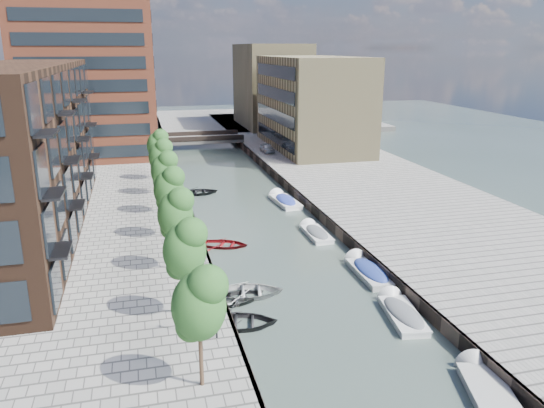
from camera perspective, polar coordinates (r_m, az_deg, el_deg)
name	(u,v)px	position (r m, az deg, el deg)	size (l,w,h in m)	color
water	(238,195)	(60.84, -3.66, 0.93)	(300.00, 300.00, 0.00)	#38473F
quay_right	(368,183)	(65.43, 10.24, 2.26)	(20.00, 140.00, 1.00)	gray
quay_wall_left	(184,195)	(59.95, -9.41, 0.99)	(0.25, 140.00, 1.00)	#332823
quay_wall_right	(289,188)	(62.07, 1.87, 1.74)	(0.25, 140.00, 1.00)	#332823
far_closure	(187,123)	(119.19, -9.09, 8.64)	(80.00, 40.00, 1.00)	gray
apartment_block	(24,150)	(49.29, -25.10, 5.27)	(8.00, 38.00, 14.00)	black
tower	(86,50)	(82.93, -19.36, 15.39)	(18.00, 18.00, 30.00)	brown
tan_block_near	(312,103)	(84.40, 4.30, 10.79)	(12.00, 25.00, 14.00)	#8D7F56
tan_block_far	(271,85)	(109.21, -0.09, 12.63)	(12.00, 20.00, 16.00)	#8D7F56
bridge	(203,139)	(91.51, -7.43, 6.96)	(13.00, 6.00, 1.30)	gray
tree_0	(199,302)	(24.36, -7.90, -10.36)	(2.50, 2.50, 5.95)	#382619
tree_1	(184,247)	(30.75, -9.41, -4.59)	(2.50, 2.50, 5.95)	#382619
tree_2	(175,212)	(37.37, -10.37, -0.83)	(2.50, 2.50, 5.95)	#382619
tree_3	(169,187)	(44.10, -11.05, 1.79)	(2.50, 2.50, 5.95)	#382619
tree_4	(164,169)	(50.90, -11.54, 3.71)	(2.50, 2.50, 5.95)	#382619
tree_5	(160,155)	(57.76, -11.92, 5.18)	(2.50, 2.50, 5.95)	#382619
tree_6	(157,144)	(64.64, -12.22, 6.33)	(2.50, 2.50, 5.95)	#382619
lamp_0	(216,296)	(28.85, -6.09, -9.81)	(0.24, 0.24, 4.12)	black
lamp_1	(187,210)	(43.70, -9.14, -0.69)	(0.24, 0.24, 4.12)	black
lamp_2	(173,169)	(59.16, -10.61, 3.74)	(0.24, 0.24, 4.12)	black
sloop_0	(237,301)	(36.01, -3.78, -10.39)	(2.93, 4.10, 0.85)	black
sloop_1	(240,326)	(33.10, -3.43, -12.96)	(3.29, 4.61, 0.96)	black
sloop_2	(225,246)	(45.43, -5.12, -4.56)	(2.87, 4.02, 0.83)	maroon
sloop_3	(248,296)	(36.71, -2.64, -9.82)	(3.55, 4.96, 1.03)	#B8B8B6
sloop_4	(198,194)	(61.86, -7.93, 1.06)	(3.30, 4.61, 0.96)	black
motorboat_0	(368,271)	(40.54, 10.25, -7.09)	(2.05, 5.69, 1.89)	silver
motorboat_1	(401,312)	(35.04, 13.67, -11.27)	(2.56, 5.44, 1.74)	silver
motorboat_2	(487,391)	(29.40, 22.11, -18.16)	(3.49, 5.99, 1.89)	#AFAFAD
motorboat_3	(284,201)	(57.73, 1.29, 0.34)	(2.44, 5.86, 1.90)	white
motorboat_4	(315,233)	(48.05, 4.66, -3.11)	(1.73, 4.92, 1.64)	white
car	(267,148)	(80.81, -0.51, 6.05)	(1.59, 3.95, 1.35)	silver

